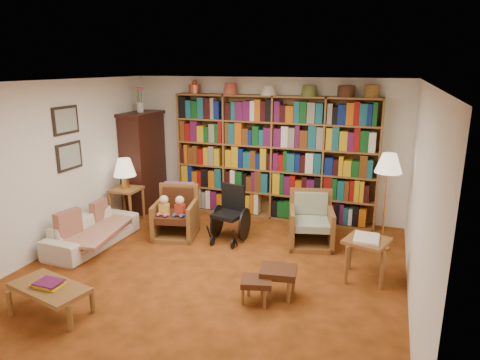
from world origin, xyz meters
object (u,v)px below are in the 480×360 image
at_px(floor_lamp, 388,167).
at_px(footstool_a, 256,283).
at_px(armchair_leather, 178,215).
at_px(footstool_b, 278,274).
at_px(side_table_lamp, 126,196).
at_px(sofa, 93,231).
at_px(coffee_table, 50,290).
at_px(armchair_sage, 312,224).
at_px(side_table_papers, 366,246).
at_px(wheelchair, 230,215).

height_order(floor_lamp, footstool_a, floor_lamp).
relative_size(armchair_leather, footstool_b, 1.76).
relative_size(side_table_lamp, footstool_b, 1.31).
height_order(sofa, footstool_b, sofa).
height_order(side_table_lamp, coffee_table, side_table_lamp).
relative_size(side_table_lamp, footstool_a, 1.47).
distance_m(sofa, armchair_sage, 3.39).
xyz_separation_m(side_table_lamp, armchair_sage, (3.26, 0.14, -0.16)).
relative_size(floor_lamp, footstool_b, 3.13).
bearing_deg(coffee_table, side_table_papers, 32.00).
distance_m(sofa, footstool_b, 3.11).
distance_m(armchair_sage, floor_lamp, 1.42).
relative_size(floor_lamp, footstool_a, 3.52).
bearing_deg(side_table_papers, side_table_lamp, 169.11).
bearing_deg(side_table_papers, floor_lamp, 80.48).
bearing_deg(armchair_leather, coffee_table, -95.54).
xyz_separation_m(side_table_lamp, footstool_b, (3.17, -1.58, -0.18)).
bearing_deg(footstool_a, side_table_papers, 41.26).
relative_size(armchair_leather, armchair_sage, 0.99).
relative_size(armchair_leather, footstool_a, 1.98).
bearing_deg(side_table_papers, armchair_leather, 169.84).
xyz_separation_m(floor_lamp, coffee_table, (-3.41, -3.11, -0.97)).
bearing_deg(armchair_leather, side_table_lamp, 167.20).
xyz_separation_m(armchair_leather, coffee_table, (-0.25, -2.55, -0.04)).
bearing_deg(coffee_table, footstool_a, 25.86).
bearing_deg(floor_lamp, side_table_papers, -99.52).
height_order(wheelchair, footstool_b, wheelchair).
xyz_separation_m(armchair_sage, coffee_table, (-2.37, -2.95, -0.01)).
xyz_separation_m(armchair_leather, footstool_b, (2.03, -1.32, -0.05)).
height_order(side_table_papers, coffee_table, side_table_papers).
xyz_separation_m(wheelchair, coffee_table, (-1.11, -2.70, -0.09)).
relative_size(floor_lamp, side_table_papers, 2.33).
distance_m(footstool_a, footstool_b, 0.31).
relative_size(armchair_leather, wheelchair, 0.95).
distance_m(side_table_lamp, armchair_leather, 1.17).
xyz_separation_m(sofa, coffee_table, (0.79, -1.73, 0.08)).
distance_m(floor_lamp, side_table_papers, 1.37).
distance_m(sofa, floor_lamp, 4.54).
xyz_separation_m(armchair_leather, armchair_sage, (2.13, 0.39, -0.03)).
bearing_deg(floor_lamp, wheelchair, -169.88).
bearing_deg(footstool_a, sofa, 165.83).
bearing_deg(sofa, side_table_papers, -83.75).
height_order(sofa, floor_lamp, floor_lamp).
xyz_separation_m(armchair_sage, wheelchair, (-1.26, -0.25, 0.08)).
xyz_separation_m(armchair_sage, footstool_b, (-0.09, -1.72, -0.02)).
distance_m(armchair_sage, wheelchair, 1.29).
bearing_deg(armchair_leather, floor_lamp, 9.92).
height_order(footstool_b, coffee_table, coffee_table).
height_order(armchair_leather, footstool_a, armchair_leather).
relative_size(armchair_leather, coffee_table, 0.84).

